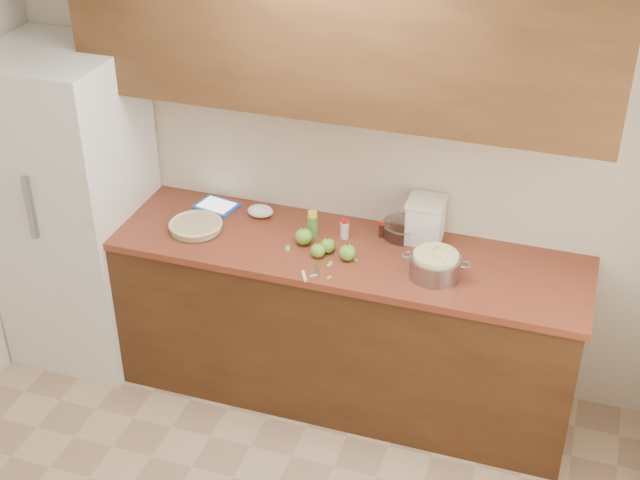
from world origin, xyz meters
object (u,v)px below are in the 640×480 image
(pie, at_px, (196,226))
(flour_canister, at_px, (425,220))
(tablet, at_px, (217,206))
(colander, at_px, (435,265))

(pie, height_order, flour_canister, flour_canister)
(flour_canister, bearing_deg, pie, -166.36)
(pie, bearing_deg, tablet, 89.37)
(pie, bearing_deg, colander, -1.41)
(colander, bearing_deg, flour_canister, 111.19)
(pie, relative_size, flour_canister, 1.25)
(pie, xyz_separation_m, colander, (1.27, -0.03, 0.04))
(tablet, bearing_deg, colander, -1.13)
(pie, height_order, colander, colander)
(colander, xyz_separation_m, flour_canister, (-0.12, 0.31, 0.06))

